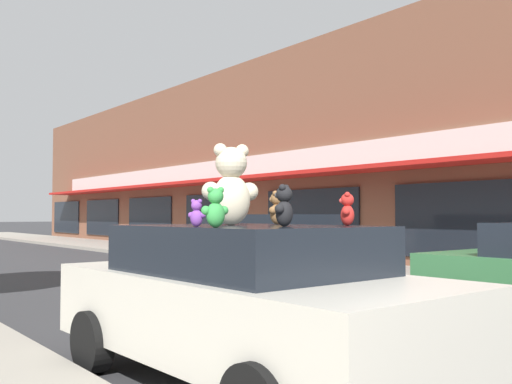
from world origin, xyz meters
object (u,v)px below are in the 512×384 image
object	(u,v)px
teddy_bear_red	(347,209)
teddy_bear_purple	(197,213)
teddy_bear_giant	(231,186)
teddy_bear_black	(284,206)
teddy_bear_green	(215,208)
parked_car_far_center	(266,246)
teddy_bear_brown	(277,208)
plush_art_car	(248,299)

from	to	relation	value
teddy_bear_red	teddy_bear_purple	xyz separation A→B (m)	(-1.31, 0.47, -0.04)
teddy_bear_giant	teddy_bear_black	distance (m)	0.78
teddy_bear_purple	teddy_bear_black	bearing A→B (deg)	-149.56
teddy_bear_giant	teddy_bear_green	world-z (taller)	teddy_bear_giant
teddy_bear_black	teddy_bear_green	bearing A→B (deg)	-36.87
teddy_bear_green	teddy_bear_red	bearing A→B (deg)	-178.52
teddy_bear_red	parked_car_far_center	bearing A→B (deg)	-166.42
teddy_bear_brown	parked_car_far_center	world-z (taller)	teddy_bear_brown
teddy_bear_giant	parked_car_far_center	distance (m)	7.70
teddy_bear_giant	teddy_bear_black	xyz separation A→B (m)	(0.00, -0.76, -0.20)
teddy_bear_green	parked_car_far_center	distance (m)	8.62
teddy_bear_giant	teddy_bear_brown	xyz separation A→B (m)	(0.70, 0.16, -0.20)
teddy_bear_red	teddy_bear_purple	distance (m)	1.40
teddy_bear_black	teddy_bear_purple	xyz separation A→B (m)	(-0.60, 0.41, -0.06)
plush_art_car	parked_car_far_center	xyz separation A→B (m)	(5.04, 5.90, 0.07)
teddy_bear_green	teddy_bear_giant	bearing A→B (deg)	-126.17
teddy_bear_red	parked_car_far_center	xyz separation A→B (m)	(4.38, 6.52, -0.75)
teddy_bear_green	teddy_bear_purple	distance (m)	0.35
teddy_bear_giant	parked_car_far_center	bearing A→B (deg)	-114.44
plush_art_car	teddy_bear_red	bearing A→B (deg)	-44.52
plush_art_car	teddy_bear_green	world-z (taller)	teddy_bear_green
teddy_bear_green	teddy_bear_purple	world-z (taller)	teddy_bear_green
teddy_bear_red	teddy_bear_purple	size ratio (longest dim) A/B	1.33
plush_art_car	teddy_bear_red	size ratio (longest dim) A/B	13.44
teddy_bear_brown	teddy_bear_purple	xyz separation A→B (m)	(-1.30, -0.50, -0.06)
teddy_bear_green	teddy_bear_red	world-z (taller)	teddy_bear_green
teddy_bear_purple	parked_car_far_center	bearing A→B (deg)	-68.66
teddy_bear_giant	teddy_bear_purple	distance (m)	0.74
parked_car_far_center	teddy_bear_black	bearing A→B (deg)	-128.25
teddy_bear_brown	parked_car_far_center	distance (m)	7.11
teddy_bear_purple	parked_car_far_center	world-z (taller)	teddy_bear_purple
teddy_bear_giant	teddy_bear_brown	size ratio (longest dim) A/B	2.21
teddy_bear_green	teddy_bear_brown	bearing A→B (deg)	-140.88
teddy_bear_black	teddy_bear_purple	size ratio (longest dim) A/B	1.54
teddy_bear_green	teddy_bear_red	distance (m)	1.36
teddy_bear_black	parked_car_far_center	xyz separation A→B (m)	(5.09, 6.46, -0.78)
teddy_bear_black	parked_car_far_center	world-z (taller)	teddy_bear_black
plush_art_car	teddy_bear_red	xyz separation A→B (m)	(0.66, -0.62, 0.82)
teddy_bear_brown	teddy_bear_black	bearing A→B (deg)	24.12
teddy_bear_red	plush_art_car	bearing A→B (deg)	-85.42
teddy_bear_brown	teddy_bear_red	xyz separation A→B (m)	(0.01, -0.98, -0.02)
teddy_bear_green	teddy_bear_black	size ratio (longest dim) A/B	0.90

